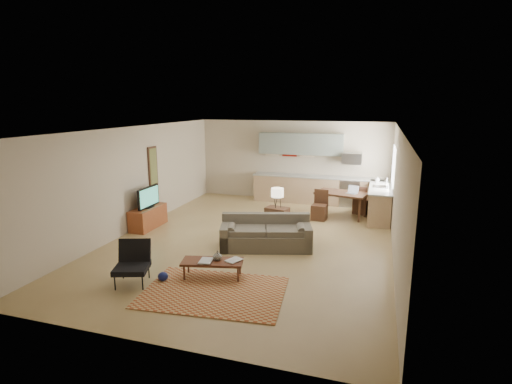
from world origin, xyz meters
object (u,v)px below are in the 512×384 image
(console_table, at_px, (277,220))
(dining_table, at_px, (341,204))
(armchair, at_px, (131,264))
(sofa, at_px, (266,233))
(tv_credenza, at_px, (148,217))
(coffee_table, at_px, (213,269))

(console_table, bearing_deg, dining_table, 65.72)
(armchair, height_order, console_table, armchair)
(sofa, xyz_separation_m, tv_credenza, (-3.45, 0.57, -0.09))
(armchair, bearing_deg, coffee_table, 8.70)
(tv_credenza, xyz_separation_m, dining_table, (4.85, 2.62, 0.08))
(sofa, distance_m, coffee_table, 1.94)
(coffee_table, bearing_deg, tv_credenza, 127.12)
(sofa, xyz_separation_m, armchair, (-1.85, -2.54, 0.02))
(armchair, relative_size, console_table, 1.20)
(sofa, distance_m, armchair, 3.14)
(tv_credenza, height_order, dining_table, dining_table)
(coffee_table, distance_m, armchair, 1.50)
(sofa, height_order, tv_credenza, sofa)
(tv_credenza, bearing_deg, coffee_table, -39.63)
(console_table, height_order, dining_table, dining_table)
(coffee_table, xyz_separation_m, dining_table, (1.93, 5.04, 0.19))
(sofa, xyz_separation_m, dining_table, (1.39, 3.19, -0.01))
(tv_credenza, distance_m, dining_table, 5.51)
(armchair, xyz_separation_m, console_table, (1.80, 3.76, -0.06))
(armchair, bearing_deg, dining_table, 41.49)
(armchair, bearing_deg, sofa, 34.96)
(tv_credenza, distance_m, console_table, 3.47)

